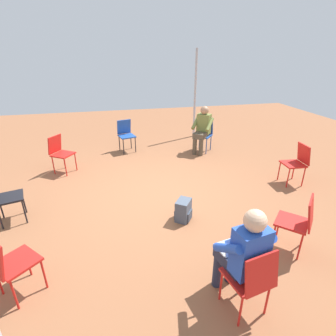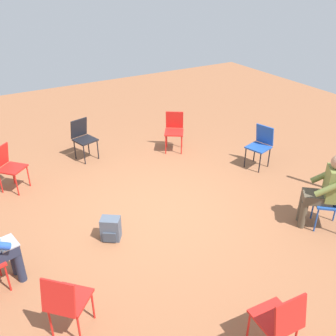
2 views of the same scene
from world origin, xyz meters
name	(u,v)px [view 2 (image 2 of 2)]	position (x,y,z in m)	size (l,w,h in m)	color
ground_plane	(158,212)	(0.00, 0.00, 0.00)	(16.12, 16.12, 0.00)	brown
chair_northwest	(8,165)	(-1.93, 1.99, 0.50)	(0.58, 0.59, 0.85)	red
chair_east	(261,144)	(2.57, 0.40, 0.50)	(0.52, 0.49, 0.85)	#1E4799
chair_northeast	(174,128)	(1.50, 1.94, 0.50)	(0.57, 0.58, 0.85)	red
chair_southwest	(66,300)	(-1.96, -1.54, 0.50)	(0.58, 0.58, 0.85)	red
chair_southeast	(335,200)	(2.13, -1.70, 0.50)	(0.59, 0.58, 0.85)	#1E4799
chair_north	(83,136)	(-0.36, 2.53, 0.50)	(0.49, 0.52, 0.85)	black
chair_south	(280,319)	(-0.17, -2.86, 0.50)	(0.43, 0.46, 0.85)	red
person_in_olive	(326,188)	(2.01, -1.59, 0.69)	(0.63, 0.63, 1.24)	#4C4233
backpack_near_laptop_user	(111,230)	(-0.93, -0.24, 0.16)	(0.34, 0.33, 0.36)	#475160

